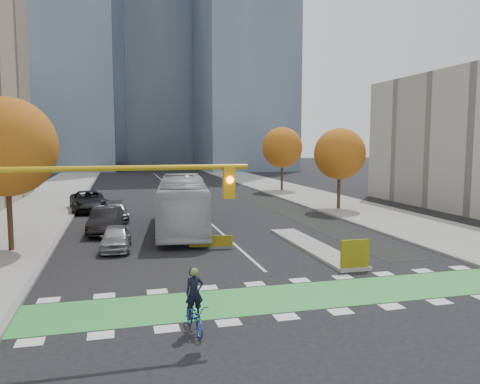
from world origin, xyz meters
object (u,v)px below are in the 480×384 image
traffic_signal_west (63,206)px  parked_car_a (116,238)px  tree_east_near (340,154)px  parked_car_c (115,212)px  tree_east_far (282,147)px  parked_car_d (88,201)px  hazard_board (355,254)px  cyclist (195,310)px  tree_west (6,147)px  parked_car_b (106,221)px  bus (182,203)px

traffic_signal_west → parked_car_a: (1.33, 11.81, -3.36)m
tree_east_near → parked_car_c: size_ratio=1.53×
traffic_signal_west → parked_car_c: (1.18, 21.81, -3.36)m
tree_east_far → parked_car_d: size_ratio=1.24×
tree_east_near → parked_car_c: (-18.75, -0.70, -4.19)m
hazard_board → traffic_signal_west: 13.23m
cyclist → parked_car_d: size_ratio=0.33×
tree_west → tree_east_far: (24.50, 26.00, -0.38)m
parked_car_d → hazard_board: bearing=-68.0°
tree_west → tree_east_far: size_ratio=1.08×
tree_east_near → parked_car_a: tree_east_near is taller
hazard_board → traffic_signal_west: bearing=-158.5°
parked_car_a → tree_west: bearing=175.9°
parked_car_b → parked_car_d: 10.63m
tree_east_far → hazard_board: bearing=-104.1°
tree_east_far → bus: 26.54m
tree_west → parked_car_c: bearing=60.5°
tree_east_near → traffic_signal_west: 30.08m
tree_east_near → parked_car_c: 19.22m
traffic_signal_west → cyclist: size_ratio=4.21×
parked_car_c → parked_car_d: size_ratio=0.75×
hazard_board → parked_car_a: bearing=146.2°
tree_east_near → parked_car_a: bearing=-150.1°
tree_east_near → parked_car_c: tree_east_near is taller
tree_west → bus: tree_west is taller
bus → parked_car_a: bearing=-124.2°
traffic_signal_west → tree_east_far: bearing=62.1°
traffic_signal_west → parked_car_c: traffic_signal_west is taller
cyclist → parked_car_d: cyclist is taller
tree_west → bus: bearing=23.5°
traffic_signal_west → cyclist: traffic_signal_west is taller
tree_east_near → parked_car_c: bearing=-177.9°
tree_east_near → parked_car_a: (-18.60, -10.70, -4.19)m
traffic_signal_west → cyclist: bearing=-4.6°
bus → parked_car_a: 6.64m
hazard_board → tree_east_near: 19.93m
parked_car_c → parked_car_b: bearing=-99.4°
hazard_board → parked_car_d: 26.04m
cyclist → parked_car_c: (-2.57, 22.12, -0.01)m
parked_car_d → parked_car_b: bearing=-88.6°
traffic_signal_west → parked_car_d: traffic_signal_west is taller
hazard_board → tree_west: (-16.00, 7.80, 4.82)m
tree_west → parked_car_c: (5.25, 9.30, -4.95)m
tree_east_far → parked_car_a: 33.14m
tree_west → parked_car_d: 15.84m
hazard_board → tree_east_near: bearing=65.8°
hazard_board → traffic_signal_west: traffic_signal_west is taller
tree_west → parked_car_a: (5.40, -0.70, -4.95)m
parked_car_a → hazard_board: bearing=-30.5°
parked_car_c → cyclist: bearing=-86.9°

